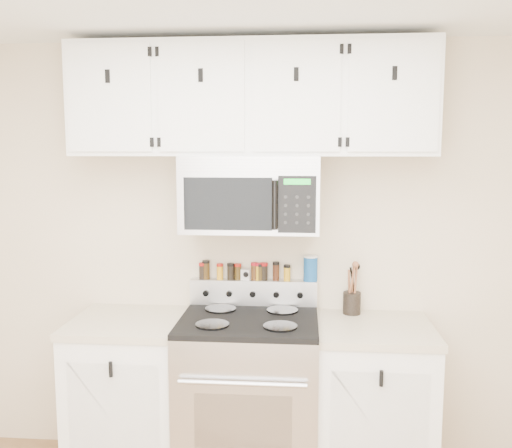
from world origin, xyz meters
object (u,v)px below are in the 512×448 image
Objects in this scene: microwave at (251,194)px; salt_canister at (310,268)px; utensil_crock at (352,301)px; range at (249,397)px.

microwave reaches higher than salt_canister.
salt_canister is at bearing 168.35° from utensil_crock.
utensil_crock is at bearing 10.26° from microwave.
salt_canister reaches higher than range.
salt_canister is (0.34, 0.28, 0.69)m from range.
range is at bearing -158.27° from utensil_crock.
utensil_crock is (0.58, 0.23, 0.51)m from range.
utensil_crock is 0.31m from salt_canister.
salt_canister is at bearing 24.61° from microwave.
range is at bearing -140.30° from salt_canister.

